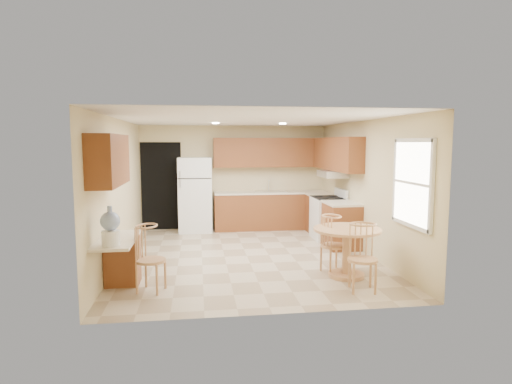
{
  "coord_description": "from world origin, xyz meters",
  "views": [
    {
      "loc": [
        -0.88,
        -7.69,
        2.08
      ],
      "look_at": [
        0.21,
        0.3,
        1.16
      ],
      "focal_mm": 30.0,
      "sensor_mm": 36.0,
      "label": 1
    }
  ],
  "objects": [
    {
      "name": "doorway",
      "position": [
        -1.75,
        2.73,
        1.05
      ],
      "size": [
        0.9,
        0.02,
        2.1
      ],
      "primitive_type": "cube",
      "color": "black",
      "rests_on": "floor"
    },
    {
      "name": "counter_right_a",
      "position": [
        1.95,
        1.85,
        0.89
      ],
      "size": [
        0.63,
        0.59,
        0.04
      ],
      "primitive_type": "cube",
      "color": "beige",
      "rests_on": "base_cab_right_a"
    },
    {
      "name": "desk_pedestal",
      "position": [
        -2.0,
        -1.32,
        0.36
      ],
      "size": [
        0.48,
        0.42,
        0.72
      ],
      "primitive_type": "cube",
      "color": "brown",
      "rests_on": "floor"
    },
    {
      "name": "counter_right_b",
      "position": [
        1.95,
        0.4,
        0.89
      ],
      "size": [
        0.63,
        0.8,
        0.04
      ],
      "primitive_type": "cube",
      "color": "beige",
      "rests_on": "base_cab_right_b"
    },
    {
      "name": "base_cab_right_a",
      "position": [
        1.95,
        1.85,
        0.43
      ],
      "size": [
        0.6,
        0.59,
        0.87
      ],
      "primitive_type": "cube",
      "color": "brown",
      "rests_on": "floor"
    },
    {
      "name": "can_light_b",
      "position": [
        0.9,
        1.2,
        2.48
      ],
      "size": [
        0.14,
        0.14,
        0.02
      ],
      "primitive_type": "cylinder",
      "color": "white",
      "rests_on": "ceiling"
    },
    {
      "name": "base_cab_right_b",
      "position": [
        1.95,
        0.4,
        0.43
      ],
      "size": [
        0.6,
        0.8,
        0.87
      ],
      "primitive_type": "cube",
      "color": "brown",
      "rests_on": "floor"
    },
    {
      "name": "base_cab_back",
      "position": [
        0.88,
        2.45,
        0.43
      ],
      "size": [
        2.75,
        0.6,
        0.87
      ],
      "primitive_type": "cube",
      "color": "brown",
      "rests_on": "floor"
    },
    {
      "name": "sink",
      "position": [
        0.85,
        2.45,
        0.91
      ],
      "size": [
        0.78,
        0.44,
        0.01
      ],
      "primitive_type": "cube",
      "color": "silver",
      "rests_on": "counter_back"
    },
    {
      "name": "refrigerator",
      "position": [
        -0.95,
        2.4,
        0.87
      ],
      "size": [
        0.77,
        0.75,
        1.75
      ],
      "color": "white",
      "rests_on": "floor"
    },
    {
      "name": "desk_top",
      "position": [
        -2.0,
        -1.7,
        0.75
      ],
      "size": [
        0.5,
        1.2,
        0.04
      ],
      "primitive_type": "cube",
      "color": "beige",
      "rests_on": "desk_pedestal"
    },
    {
      "name": "chair_desk",
      "position": [
        -1.55,
        -1.79,
        0.57
      ],
      "size": [
        0.41,
        0.53,
        0.93
      ],
      "rotation": [
        0.0,
        0.0,
        -1.89
      ],
      "color": "tan",
      "rests_on": "floor"
    },
    {
      "name": "range_hood",
      "position": [
        2.0,
        1.18,
        1.42
      ],
      "size": [
        0.5,
        0.76,
        0.14
      ],
      "primitive_type": "cube",
      "color": "silver",
      "rests_on": "upper_cab_right"
    },
    {
      "name": "can_light_a",
      "position": [
        -0.5,
        1.2,
        2.48
      ],
      "size": [
        0.14,
        0.14,
        0.02
      ],
      "primitive_type": "cylinder",
      "color": "white",
      "rests_on": "ceiling"
    },
    {
      "name": "wall_back",
      "position": [
        0.0,
        2.75,
        1.25
      ],
      "size": [
        4.5,
        0.02,
        2.5
      ],
      "primitive_type": "cube",
      "color": "#CBBC89",
      "rests_on": "floor"
    },
    {
      "name": "stove",
      "position": [
        1.92,
        1.18,
        0.47
      ],
      "size": [
        0.65,
        0.76,
        1.09
      ],
      "color": "white",
      "rests_on": "floor"
    },
    {
      "name": "counter_back",
      "position": [
        0.88,
        2.45,
        0.89
      ],
      "size": [
        2.75,
        0.63,
        0.04
      ],
      "primitive_type": "cube",
      "color": "beige",
      "rests_on": "base_cab_back"
    },
    {
      "name": "window",
      "position": [
        2.23,
        -1.85,
        1.5
      ],
      "size": [
        0.06,
        1.12,
        1.3
      ],
      "color": "white",
      "rests_on": "wall_right"
    },
    {
      "name": "water_crock",
      "position": [
        -2.0,
        -2.1,
        1.0
      ],
      "size": [
        0.25,
        0.25,
        0.51
      ],
      "color": "white",
      "rests_on": "desk_top"
    },
    {
      "name": "upper_cab_right",
      "position": [
        2.08,
        1.21,
        1.85
      ],
      "size": [
        0.33,
        2.42,
        0.7
      ],
      "primitive_type": "cube",
      "color": "brown",
      "rests_on": "wall_right"
    },
    {
      "name": "ceiling",
      "position": [
        0.0,
        0.0,
        2.5
      ],
      "size": [
        4.5,
        5.5,
        0.02
      ],
      "primitive_type": "cube",
      "color": "white",
      "rests_on": "wall_back"
    },
    {
      "name": "wall_left",
      "position": [
        -2.25,
        0.0,
        1.25
      ],
      "size": [
        0.02,
        5.5,
        2.5
      ],
      "primitive_type": "cube",
      "color": "#CBBC89",
      "rests_on": "floor"
    },
    {
      "name": "chair_table_a",
      "position": [
        1.27,
        -1.28,
        0.56
      ],
      "size": [
        0.41,
        0.53,
        0.92
      ],
      "rotation": [
        0.0,
        0.0,
        -1.33
      ],
      "color": "tan",
      "rests_on": "floor"
    },
    {
      "name": "upper_cab_back",
      "position": [
        0.88,
        2.58,
        1.85
      ],
      "size": [
        2.75,
        0.33,
        0.7
      ],
      "primitive_type": "cube",
      "color": "brown",
      "rests_on": "wall_back"
    },
    {
      "name": "dining_table",
      "position": [
        1.4,
        -1.44,
        0.5
      ],
      "size": [
        1.04,
        1.04,
        0.77
      ],
      "rotation": [
        0.0,
        0.0,
        -0.41
      ],
      "color": "tan",
      "rests_on": "floor"
    },
    {
      "name": "chair_table_b",
      "position": [
        1.4,
        -2.18,
        0.58
      ],
      "size": [
        0.42,
        0.43,
        0.95
      ],
      "rotation": [
        0.0,
        0.0,
        2.97
      ],
      "color": "tan",
      "rests_on": "floor"
    },
    {
      "name": "wall_right",
      "position": [
        2.25,
        0.0,
        1.25
      ],
      "size": [
        0.02,
        5.5,
        2.5
      ],
      "primitive_type": "cube",
      "color": "#CBBC89",
      "rests_on": "floor"
    },
    {
      "name": "upper_cab_left",
      "position": [
        -2.08,
        -1.6,
        1.85
      ],
      "size": [
        0.33,
        1.4,
        0.7
      ],
      "primitive_type": "cube",
      "color": "brown",
      "rests_on": "wall_left"
    },
    {
      "name": "floor",
      "position": [
        0.0,
        0.0,
        0.0
      ],
      "size": [
        5.5,
        5.5,
        0.0
      ],
      "primitive_type": "plane",
      "color": "tan",
      "rests_on": "ground"
    },
    {
      "name": "wall_front",
      "position": [
        0.0,
        -2.75,
        1.25
      ],
      "size": [
        4.5,
        0.02,
        2.5
      ],
      "primitive_type": "cube",
      "color": "#CBBC89",
      "rests_on": "floor"
    }
  ]
}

